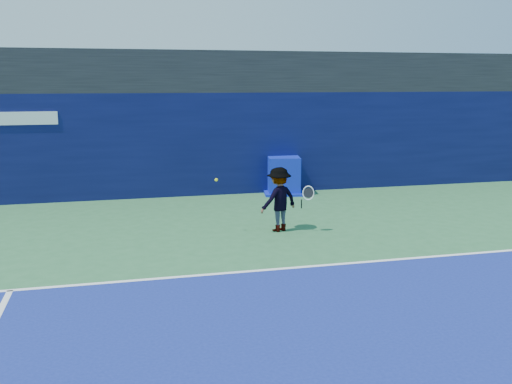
# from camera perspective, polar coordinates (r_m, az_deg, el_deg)

# --- Properties ---
(ground) EXTENTS (80.00, 80.00, 0.00)m
(ground) POSITION_cam_1_polar(r_m,az_deg,el_deg) (7.92, 11.95, -14.13)
(ground) COLOR #2D6439
(ground) RESTS_ON ground
(baseline) EXTENTS (24.00, 0.10, 0.01)m
(baseline) POSITION_cam_1_polar(r_m,az_deg,el_deg) (10.50, 4.84, -7.48)
(baseline) COLOR white
(baseline) RESTS_ON ground
(stadium_band) EXTENTS (36.00, 3.00, 1.20)m
(stadium_band) POSITION_cam_1_polar(r_m,az_deg,el_deg) (18.21, -3.67, 11.86)
(stadium_band) COLOR black
(stadium_band) RESTS_ON back_wall_assembly
(back_wall_assembly) EXTENTS (36.00, 1.03, 3.00)m
(back_wall_assembly) POSITION_cam_1_polar(r_m,az_deg,el_deg) (17.32, -3.01, 4.95)
(back_wall_assembly) COLOR #0B0E3D
(back_wall_assembly) RESTS_ON ground
(equipment_cart) EXTENTS (1.34, 1.34, 1.12)m
(equipment_cart) POSITION_cam_1_polar(r_m,az_deg,el_deg) (17.14, 2.75, 1.55)
(equipment_cart) COLOR #0C1AA8
(equipment_cart) RESTS_ON ground
(tennis_player) EXTENTS (1.26, 0.86, 1.45)m
(tennis_player) POSITION_cam_1_polar(r_m,az_deg,el_deg) (12.80, 2.32, -0.73)
(tennis_player) COLOR white
(tennis_player) RESTS_ON ground
(tennis_ball) EXTENTS (0.07, 0.07, 0.07)m
(tennis_ball) POSITION_cam_1_polar(r_m,az_deg,el_deg) (12.46, -4.00, 1.23)
(tennis_ball) COLOR #C9D517
(tennis_ball) RESTS_ON ground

